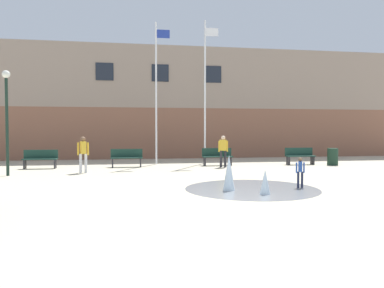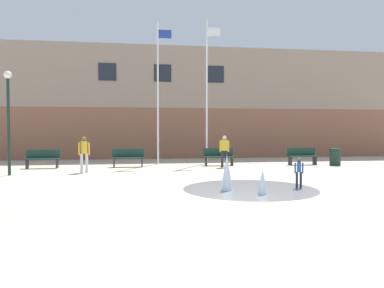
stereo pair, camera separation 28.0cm
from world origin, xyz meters
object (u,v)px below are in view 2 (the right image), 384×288
Objects in this scene: adult_watching at (224,149)px; flagpole_left at (158,89)px; park_bench_far_right at (302,156)px; park_bench_far_left at (42,158)px; flagpole_right at (207,88)px; trash_can at (335,157)px; adult_in_red at (84,151)px; park_bench_under_left_flagpole at (128,157)px; child_in_fountain at (299,170)px; park_bench_near_trashcan at (219,156)px; lamp_post_left_lane at (8,108)px.

flagpole_left reaches higher than adult_watching.
park_bench_far_right is 4.56m from adult_watching.
adult_watching reaches higher than park_bench_far_left.
trash_can is (6.50, -2.13, -3.77)m from flagpole_right.
adult_watching reaches higher than park_bench_far_right.
park_bench_under_left_flagpole is at bearing -59.86° from adult_in_red.
adult_watching is 1.77× the size of trash_can.
adult_in_red is at bearing -173.35° from trash_can.
adult_in_red is 7.90m from flagpole_right.
child_in_fountain reaches higher than trash_can.
flagpole_left is (-3.16, 2.25, 3.17)m from adult_watching.
child_in_fountain is 0.13× the size of flagpole_left.
park_bench_far_right is at bearing -3.58° from park_bench_near_trashcan.
flagpole_left is 8.58× the size of trash_can.
adult_in_red reaches higher than park_bench_far_right.
trash_can is at bearing -12.98° from flagpole_left.
adult_watching is (8.93, -0.87, 0.45)m from park_bench_far_left.
lamp_post_left_lane reaches higher than park_bench_near_trashcan.
flagpole_left is (-3.10, 1.24, 3.63)m from park_bench_near_trashcan.
adult_watching is at bearing 32.92° from child_in_fountain.
park_bench_far_right is 1.01× the size of adult_in_red.
flagpole_left reaches higher than park_bench_far_left.
park_bench_near_trashcan is (8.88, 0.15, 0.00)m from park_bench_far_left.
park_bench_under_left_flagpole is at bearing 1.01° from park_bench_far_left.
trash_can is (12.72, 1.48, -0.48)m from adult_in_red.
park_bench_far_right is 11.34m from adult_in_red.
adult_in_red reaches higher than park_bench_far_left.
child_in_fountain is 1.10× the size of trash_can.
trash_can is at bearing 7.40° from lamp_post_left_lane.
park_bench_far_right is at bearing 0.33° from child_in_fountain.
park_bench_far_right is at bearing -17.17° from flagpole_right.
park_bench_near_trashcan is at bearing 0.97° from park_bench_far_left.
park_bench_near_trashcan is 0.37× the size of lamp_post_left_lane.
park_bench_far_left is 8.99m from adult_watching.
lamp_post_left_lane is at bearing -172.60° from trash_can.
adult_in_red reaches higher than park_bench_near_trashcan.
park_bench_far_right is at bearing -144.05° from adult_watching.
park_bench_under_left_flagpole is 0.20× the size of flagpole_right.
trash_can is (6.06, 0.13, -0.48)m from adult_watching.
park_bench_far_left is 3.21m from adult_in_red.
park_bench_far_left is 0.20× the size of flagpole_right.
park_bench_near_trashcan is 4.55m from park_bench_far_right.
trash_can is at bearing -152.14° from adult_watching.
park_bench_near_trashcan is at bearing 0.93° from park_bench_under_left_flagpole.
flagpole_right is (2.72, 0.00, 0.11)m from flagpole_left.
park_bench_near_trashcan is at bearing 17.05° from lamp_post_left_lane.
flagpole_right is at bearing 16.80° from park_bench_under_left_flagpole.
child_in_fountain is at bearing -126.80° from trash_can.
adult_in_red is at bearing -169.38° from park_bench_far_right.
adult_watching is 5.01m from flagpole_left.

